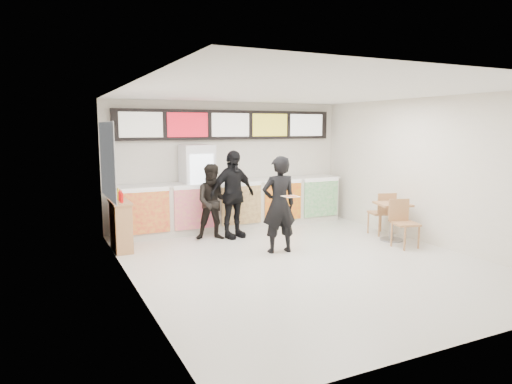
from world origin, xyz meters
TOP-DOWN VIEW (x-y plane):
  - floor at (0.00, 0.00)m, footprint 7.00×7.00m
  - ceiling at (0.00, 0.00)m, footprint 7.00×7.00m
  - wall_back at (0.00, 3.50)m, footprint 6.00×0.00m
  - wall_left at (-3.00, 0.00)m, footprint 0.00×7.00m
  - wall_right at (3.00, 0.00)m, footprint 0.00×7.00m
  - service_counter at (0.00, 3.09)m, footprint 5.56×0.77m
  - menu_board at (0.00, 3.41)m, footprint 5.50×0.14m
  - drinks_fridge at (-0.93, 3.11)m, footprint 0.70×0.67m
  - mirror_panel at (-2.99, 2.45)m, footprint 0.01×2.00m
  - customer_main at (-0.11, 0.72)m, footprint 0.72×0.51m
  - customer_left at (-0.88, 2.22)m, footprint 0.93×0.81m
  - customer_mid at (-0.45, 2.20)m, footprint 1.20×0.71m
  - pizza_slice at (-0.11, 0.27)m, footprint 0.36×0.36m
  - cafe_table at (2.50, 0.49)m, footprint 0.90×1.70m
  - condiment_ledge at (-2.82, 2.19)m, footprint 0.35×0.87m

SIDE VIEW (x-z plane):
  - floor at x=0.00m, z-range 0.00..0.00m
  - condiment_ledge at x=-2.82m, z-range -0.08..1.08m
  - cafe_table at x=2.50m, z-range 0.08..1.04m
  - service_counter at x=0.00m, z-range 0.00..1.14m
  - customer_left at x=-0.88m, z-range 0.00..1.63m
  - customer_main at x=-0.11m, z-range 0.00..1.86m
  - customer_mid at x=-0.45m, z-range 0.00..1.91m
  - drinks_fridge at x=-0.93m, z-range 0.00..2.00m
  - pizza_slice at x=-0.11m, z-range 1.15..1.17m
  - wall_back at x=0.00m, z-range -1.50..4.50m
  - wall_left at x=-3.00m, z-range -2.00..5.00m
  - wall_right at x=3.00m, z-range -2.00..5.00m
  - mirror_panel at x=-2.99m, z-range 1.00..2.50m
  - menu_board at x=0.00m, z-range 2.10..2.80m
  - ceiling at x=0.00m, z-range 3.00..3.00m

